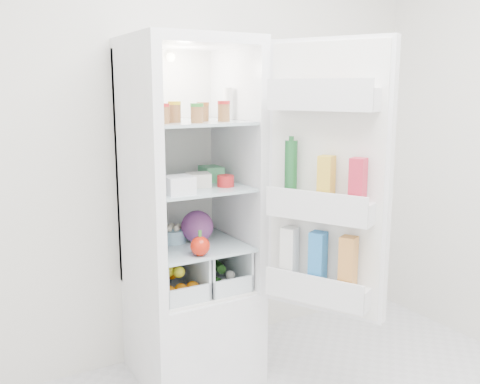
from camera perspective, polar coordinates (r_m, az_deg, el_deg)
room_walls at (r=1.85m, az=16.39°, el=11.92°), size 3.02×3.02×2.61m
refrigerator at (r=2.91m, az=-5.59°, el=-6.70°), size 0.60×0.60×1.80m
shelf_low at (r=2.84m, az=-5.10°, el=-5.59°), size 0.49×0.53×0.01m
shelf_mid at (r=2.76m, az=-5.20°, el=0.58°), size 0.49×0.53×0.02m
shelf_top at (r=2.73m, az=-5.32°, el=7.42°), size 0.49×0.53×0.02m
crisper_left at (r=2.83m, az=-7.33°, el=-8.45°), size 0.23×0.46×0.22m
crisper_right at (r=2.93m, az=-2.86°, el=-7.71°), size 0.23×0.46×0.22m
condiment_jars at (r=2.60m, az=-5.07°, el=8.36°), size 0.38×0.16×0.08m
squeeze_bottle at (r=2.81m, az=-1.29°, el=9.40°), size 0.05×0.05×0.16m
tub_white at (r=2.54m, az=-6.59°, el=0.75°), size 0.13×0.13×0.08m
tub_cream at (r=2.72m, az=-4.48°, el=1.30°), size 0.15×0.15×0.07m
tin_red at (r=2.71m, az=-1.55°, el=1.19°), size 0.11×0.11×0.06m
tub_green at (r=2.88m, az=-3.08°, el=1.96°), size 0.11×0.15×0.08m
red_cabbage at (r=2.83m, az=-4.59°, el=-3.69°), size 0.17×0.17×0.17m
bell_pepper at (r=2.61m, az=-4.27°, el=-5.78°), size 0.10×0.10×0.10m
mushroom_bowl at (r=2.86m, az=-7.21°, el=-4.65°), size 0.19×0.19×0.07m
citrus_pile at (r=2.78m, az=-7.02°, el=-9.23°), size 0.20×0.24×0.16m
veg_pile at (r=2.94m, az=-2.74°, el=-8.57°), size 0.16×0.30×0.10m
fridge_door at (r=2.53m, az=9.08°, el=0.50°), size 0.41×0.57×1.30m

